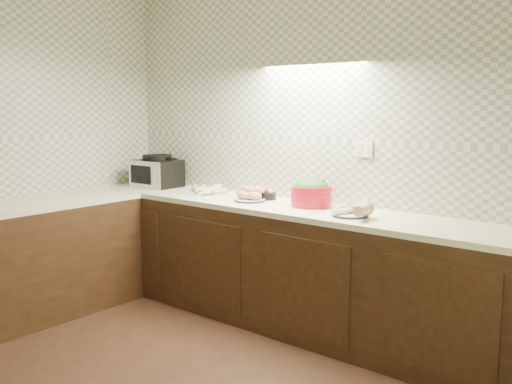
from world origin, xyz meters
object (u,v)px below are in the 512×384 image
Objects in this scene: parsnip_pile at (204,189)px; onion_bowl at (267,194)px; toaster_oven at (157,172)px; dutch_oven at (311,193)px; sweet_potato_plate at (250,195)px; veg_plate at (357,211)px.

onion_bowl is (0.61, 0.07, 0.01)m from parsnip_pile.
parsnip_pile is at bearing -173.67° from onion_bowl.
toaster_oven reaches higher than dutch_oven.
toaster_oven is at bearing -176.67° from onion_bowl.
sweet_potato_plate is (1.15, -0.07, -0.09)m from toaster_oven.
parsnip_pile is (0.59, 0.00, -0.10)m from toaster_oven.
toaster_oven reaches higher than onion_bowl.
toaster_oven is 2.79× the size of onion_bowl.
sweet_potato_plate is 0.15m from onion_bowl.
veg_plate is (2.10, -0.11, -0.09)m from toaster_oven.
parsnip_pile is at bearing -156.26° from dutch_oven.
dutch_oven is at bearing 1.86° from parsnip_pile.
toaster_oven is at bearing 176.93° from veg_plate.
dutch_oven is (1.05, 0.03, 0.07)m from parsnip_pile.
parsnip_pile is 2.51× the size of onion_bowl.
veg_plate is at bearing -2.54° from sweet_potato_plate.
toaster_oven is at bearing -179.81° from parsnip_pile.
veg_plate is at bearing -11.43° from onion_bowl.
sweet_potato_plate is at bearing 177.46° from veg_plate.
sweet_potato_plate reaches higher than onion_bowl.
dutch_oven is at bearing -4.37° from onion_bowl.
dutch_oven reaches higher than sweet_potato_plate.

